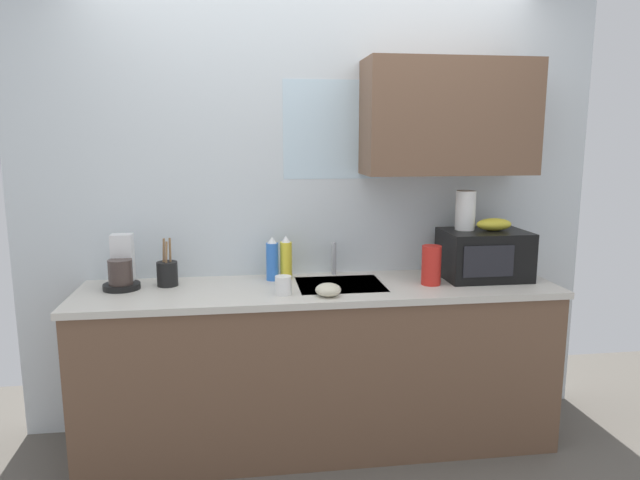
% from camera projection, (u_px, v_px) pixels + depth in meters
% --- Properties ---
extents(kitchen_wall_assembly, '(3.31, 0.42, 2.50)m').
position_uv_depth(kitchen_wall_assembly, '(336.00, 196.00, 3.29)').
color(kitchen_wall_assembly, silver).
rests_on(kitchen_wall_assembly, ground).
extents(counter_unit, '(2.54, 0.63, 0.90)m').
position_uv_depth(counter_unit, '(320.00, 364.00, 3.13)').
color(counter_unit, brown).
rests_on(counter_unit, ground).
extents(sink_faucet, '(0.03, 0.03, 0.19)m').
position_uv_depth(sink_faucet, '(334.00, 259.00, 3.28)').
color(sink_faucet, '#B2B5BA').
rests_on(sink_faucet, counter_unit).
extents(microwave, '(0.46, 0.35, 0.27)m').
position_uv_depth(microwave, '(484.00, 255.00, 3.20)').
color(microwave, black).
rests_on(microwave, counter_unit).
extents(banana_bunch, '(0.20, 0.11, 0.07)m').
position_uv_depth(banana_bunch, '(494.00, 224.00, 3.18)').
color(banana_bunch, gold).
rests_on(banana_bunch, microwave).
extents(paper_towel_roll, '(0.11, 0.11, 0.22)m').
position_uv_depth(paper_towel_roll, '(465.00, 210.00, 3.19)').
color(paper_towel_roll, white).
rests_on(paper_towel_roll, microwave).
extents(coffee_maker, '(0.19, 0.21, 0.28)m').
position_uv_depth(coffee_maker, '(122.00, 268.00, 2.99)').
color(coffee_maker, black).
rests_on(coffee_maker, counter_unit).
extents(dish_soap_bottle_yellow, '(0.07, 0.07, 0.25)m').
position_uv_depth(dish_soap_bottle_yellow, '(286.00, 259.00, 3.18)').
color(dish_soap_bottle_yellow, yellow).
rests_on(dish_soap_bottle_yellow, counter_unit).
extents(dish_soap_bottle_blue, '(0.07, 0.07, 0.24)m').
position_uv_depth(dish_soap_bottle_blue, '(272.00, 260.00, 3.15)').
color(dish_soap_bottle_blue, blue).
rests_on(dish_soap_bottle_blue, counter_unit).
extents(cereal_canister, '(0.10, 0.10, 0.21)m').
position_uv_depth(cereal_canister, '(431.00, 265.00, 3.06)').
color(cereal_canister, red).
rests_on(cereal_canister, counter_unit).
extents(mug_white, '(0.08, 0.08, 0.09)m').
position_uv_depth(mug_white, '(283.00, 285.00, 2.87)').
color(mug_white, white).
rests_on(mug_white, counter_unit).
extents(utensil_crock, '(0.11, 0.11, 0.26)m').
position_uv_depth(utensil_crock, '(167.00, 273.00, 3.04)').
color(utensil_crock, black).
rests_on(utensil_crock, counter_unit).
extents(small_bowl, '(0.13, 0.13, 0.06)m').
position_uv_depth(small_bowl, '(328.00, 290.00, 2.85)').
color(small_bowl, beige).
rests_on(small_bowl, counter_unit).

